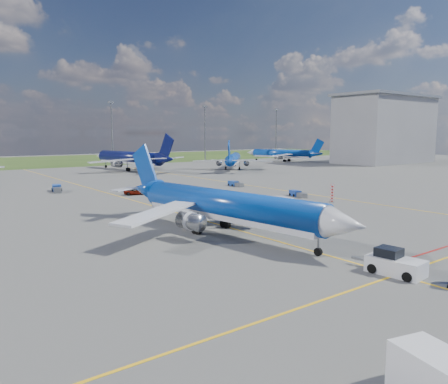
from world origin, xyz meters
TOP-DOWN VIEW (x-y plane):
  - ground at (0.00, 0.00)m, footprint 400.00×400.00m
  - grass_strip at (0.00, 150.00)m, footprint 400.00×80.00m
  - taxiway_lines at (0.17, 27.70)m, footprint 60.25×160.00m
  - floodlight_masts at (10.00, 110.00)m, footprint 202.20×0.50m
  - terminal_building at (120.00, 60.00)m, footprint 42.00×22.00m
  - warning_post at (26.00, 8.00)m, footprint 0.50×0.50m
  - bg_jet_n at (25.94, 87.04)m, footprint 38.61×46.88m
  - bg_jet_ne at (54.58, 71.48)m, footprint 43.68×44.22m
  - bg_jet_ene at (94.23, 89.91)m, footprint 37.50×42.35m
  - main_airliner at (-2.46, -0.19)m, footprint 32.80×40.40m
  - pushback_tug at (0.10, -19.68)m, footprint 2.78×6.29m
  - service_car_b at (3.28, 35.73)m, footprint 4.37×2.71m
  - service_car_c at (9.65, 42.90)m, footprint 3.12×5.22m
  - baggage_tug_w at (26.00, 15.88)m, footprint 2.49×4.72m
  - baggage_tug_c at (-7.04, 49.26)m, footprint 2.71×5.72m
  - baggage_tug_e at (26.67, 35.02)m, footprint 1.69×4.75m

SIDE VIEW (x-z plane):
  - ground at x=0.00m, z-range 0.00..0.00m
  - bg_jet_n at x=25.94m, z-range -5.53..5.53m
  - bg_jet_ne at x=54.58m, z-range -4.62..4.62m
  - bg_jet_ene at x=94.23m, z-range -4.60..4.60m
  - main_airliner at x=-2.46m, z-range -4.85..4.85m
  - grass_strip at x=0.00m, z-range 0.00..0.01m
  - taxiway_lines at x=0.17m, z-range 0.00..0.02m
  - baggage_tug_w at x=26.00m, z-range -0.03..0.99m
  - baggage_tug_e at x=26.67m, z-range -0.03..1.01m
  - service_car_b at x=3.28m, z-range 0.00..1.13m
  - baggage_tug_c at x=-7.04m, z-range -0.04..1.20m
  - service_car_c at x=9.65m, z-range 0.00..1.42m
  - pushback_tug at x=0.10m, z-range -0.20..1.90m
  - warning_post at x=26.00m, z-range 0.00..3.00m
  - floodlight_masts at x=10.00m, z-range 1.21..23.91m
  - terminal_building at x=120.00m, z-range 0.07..26.07m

